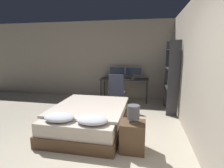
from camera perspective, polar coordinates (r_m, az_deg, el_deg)
The scene contains 12 objects.
wall_back at distance 6.21m, azimuth 2.83°, elevation 7.77°, with size 12.00×0.06×2.70m.
wall_side_right at distance 3.71m, azimuth 24.78°, elevation 4.68°, with size 0.06×12.00×2.70m.
bed at distance 3.85m, azimuth -7.62°, elevation -10.97°, with size 1.50×1.93×0.59m.
nightstand at distance 3.11m, azimuth 6.79°, elevation -16.65°, with size 0.41×0.38×0.51m.
bedside_lamp at distance 2.93m, azimuth 6.98°, elevation -9.19°, with size 0.21×0.21×0.30m.
desk at distance 5.90m, azimuth 4.08°, elevation 0.85°, with size 1.61×0.60×0.75m.
monitor_left at distance 6.09m, azimuth 1.68°, elevation 4.19°, with size 0.55×0.16×0.38m.
monitor_right at distance 6.02m, azimuth 7.06°, elevation 4.04°, with size 0.55×0.16×0.38m.
keyboard at distance 5.69m, azimuth 3.84°, elevation 1.51°, with size 0.38×0.13×0.02m.
computer_mouse at distance 5.66m, azimuth 6.67°, elevation 1.50°, with size 0.07×0.05×0.04m.
office_chair at distance 5.21m, azimuth 1.67°, elevation -3.26°, with size 0.52×0.52×1.01m.
bookshelf at distance 4.97m, azimuth 19.03°, elevation 2.93°, with size 0.28×0.82×1.95m.
Camera 1 is at (0.92, -2.10, 1.69)m, focal length 28.00 mm.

